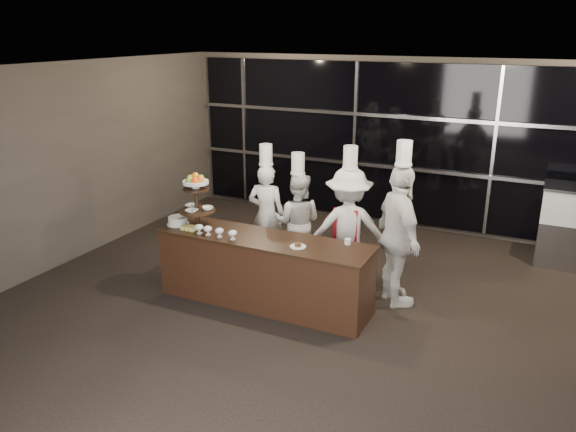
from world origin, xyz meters
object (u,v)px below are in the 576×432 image
at_px(display_stand, 196,196).
at_px(chef_b, 298,221).
at_px(chef_c, 348,228).
at_px(buffet_counter, 264,270).
at_px(chef_d, 399,236).
at_px(layer_cake, 178,221).
at_px(chef_a, 267,213).

xyz_separation_m(display_stand, chef_b, (0.92, 1.21, -0.58)).
relative_size(chef_b, chef_c, 0.89).
relative_size(buffet_counter, chef_d, 1.31).
bearing_deg(display_stand, layer_cake, -170.17).
xyz_separation_m(buffet_counter, chef_c, (0.79, 0.97, 0.39)).
xyz_separation_m(chef_a, chef_d, (2.13, -0.44, 0.14)).
bearing_deg(chef_c, chef_d, -16.24).
bearing_deg(chef_b, buffet_counter, -86.26).
bearing_deg(chef_c, display_stand, -151.49).
relative_size(chef_c, chef_d, 0.92).
relative_size(buffet_counter, chef_b, 1.60).
relative_size(chef_a, chef_b, 1.05).
bearing_deg(chef_d, chef_a, 168.36).
bearing_deg(chef_d, layer_cake, -164.24).
height_order(buffet_counter, chef_c, chef_c).
bearing_deg(chef_a, display_stand, -109.31).
height_order(chef_c, chef_d, chef_d).
distance_m(chef_a, chef_d, 2.18).
distance_m(buffet_counter, chef_b, 1.24).
bearing_deg(display_stand, chef_d, 16.41).
bearing_deg(layer_cake, chef_c, 26.20).
bearing_deg(chef_c, layer_cake, -153.80).
bearing_deg(chef_a, buffet_counter, -63.82).
relative_size(layer_cake, chef_c, 0.15).
bearing_deg(display_stand, chef_b, 52.67).
bearing_deg(chef_a, chef_d, -11.64).
relative_size(buffet_counter, display_stand, 3.81).
distance_m(buffet_counter, layer_cake, 1.39).
height_order(buffet_counter, display_stand, display_stand).
bearing_deg(layer_cake, chef_a, 60.38).
xyz_separation_m(layer_cake, chef_a, (0.70, 1.24, -0.16)).
xyz_separation_m(display_stand, chef_c, (1.79, 0.97, -0.48)).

